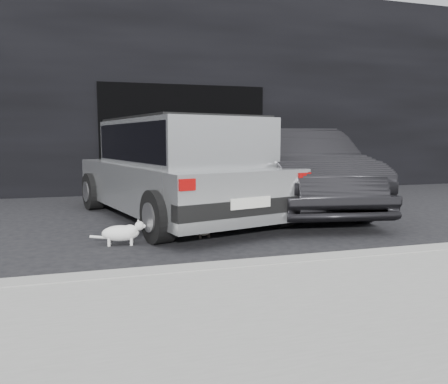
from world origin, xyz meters
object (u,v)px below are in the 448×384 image
object	(u,v)px
silver_hatchback	(178,164)
cat_white	(123,232)
cat_siamese	(200,227)
second_car	(297,170)

from	to	relation	value
silver_hatchback	cat_white	distance (m)	2.05
cat_siamese	cat_white	size ratio (longest dim) A/B	1.10
second_car	cat_siamese	xyz separation A→B (m)	(-2.20, -1.64, -0.63)
second_car	cat_siamese	size ratio (longest dim) A/B	6.06
second_car	cat_white	bearing A→B (deg)	-141.91
silver_hatchback	cat_siamese	distance (m)	1.65
cat_siamese	second_car	bearing A→B (deg)	-162.31
second_car	cat_white	world-z (taller)	second_car
cat_siamese	cat_white	distance (m)	1.04
cat_siamese	silver_hatchback	bearing A→B (deg)	-107.67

